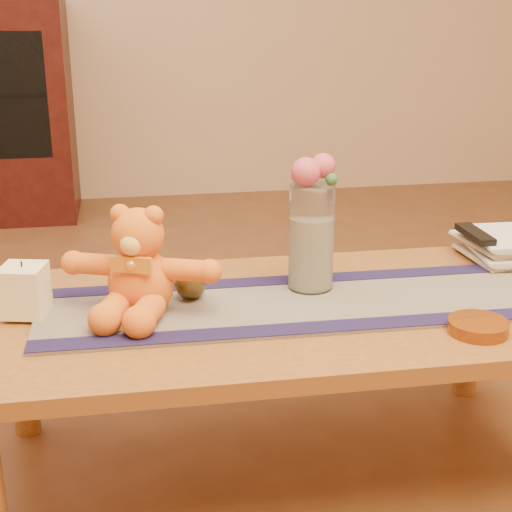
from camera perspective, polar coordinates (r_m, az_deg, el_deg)
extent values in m
plane|color=brown|center=(2.03, 1.44, -15.52)|extent=(5.50, 5.50, 0.00)
cube|color=brown|center=(1.82, 1.56, -4.37)|extent=(1.40, 0.70, 0.04)
cylinder|color=brown|center=(2.17, -17.05, -7.71)|extent=(0.07, 0.07, 0.41)
cylinder|color=brown|center=(2.36, 15.60, -5.33)|extent=(0.07, 0.07, 0.41)
cube|color=#1A1742|center=(1.82, 2.90, -3.59)|extent=(1.20, 0.36, 0.01)
cube|color=#1A133A|center=(1.69, 3.92, -5.34)|extent=(1.20, 0.07, 0.00)
cube|color=#1A133A|center=(1.95, 2.04, -1.80)|extent=(1.20, 0.07, 0.00)
cube|color=#FFF0BB|center=(1.81, -16.84, -2.44)|extent=(0.11, 0.11, 0.11)
cylinder|color=black|center=(1.79, -17.03, -0.57)|extent=(0.00, 0.00, 0.01)
cylinder|color=silver|center=(1.86, 4.14, 1.39)|extent=(0.11, 0.11, 0.26)
cylinder|color=beige|center=(1.88, 4.11, 0.26)|extent=(0.09, 0.09, 0.18)
sphere|color=#C24459|center=(1.81, 3.72, 6.24)|extent=(0.07, 0.07, 0.07)
sphere|color=#C24459|center=(1.83, 5.00, 6.70)|extent=(0.06, 0.06, 0.06)
sphere|color=#445393|center=(1.86, 4.30, 6.38)|extent=(0.04, 0.04, 0.04)
sphere|color=#445393|center=(1.84, 3.19, 5.99)|extent=(0.04, 0.04, 0.04)
sphere|color=#33662D|center=(1.81, 5.63, 5.70)|extent=(0.03, 0.03, 0.03)
sphere|color=#493918|center=(1.83, -4.90, -2.06)|extent=(0.08, 0.08, 0.08)
imported|color=#C5B498|center=(2.17, 15.67, -0.21)|extent=(0.18, 0.23, 0.02)
imported|color=#C5B498|center=(2.16, 15.88, 0.23)|extent=(0.18, 0.23, 0.02)
imported|color=#C5B498|center=(2.16, 15.58, 0.75)|extent=(0.19, 0.24, 0.02)
imported|color=#C5B498|center=(2.15, 15.93, 1.20)|extent=(0.17, 0.23, 0.02)
cube|color=black|center=(2.14, 15.97, 1.58)|extent=(0.05, 0.16, 0.02)
cylinder|color=#BF5914|center=(1.74, 16.18, -5.06)|extent=(0.15, 0.15, 0.03)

